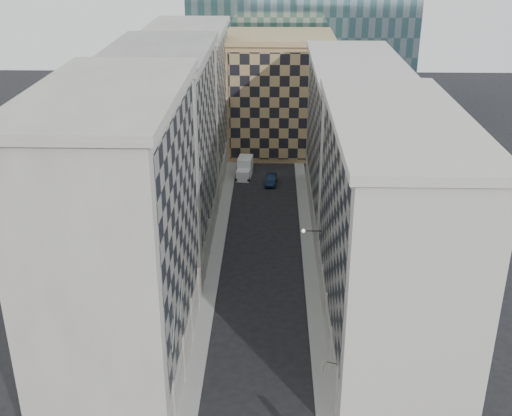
# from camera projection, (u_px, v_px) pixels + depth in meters

# --- Properties ---
(sidewalk_west) EXTENTS (1.50, 100.00, 0.15)m
(sidewalk_west) POSITION_uv_depth(u_px,v_px,m) (216.00, 255.00, 72.44)
(sidewalk_west) COLOR gray
(sidewalk_west) RESTS_ON ground
(sidewalk_east) EXTENTS (1.50, 100.00, 0.15)m
(sidewalk_east) POSITION_uv_depth(u_px,v_px,m) (309.00, 257.00, 72.20)
(sidewalk_east) COLOR gray
(sidewalk_east) RESTS_ON ground
(bldg_left_a) EXTENTS (10.80, 22.80, 23.70)m
(bldg_left_a) POSITION_uv_depth(u_px,v_px,m) (121.00, 237.00, 50.45)
(bldg_left_a) COLOR gray
(bldg_left_a) RESTS_ON ground
(bldg_left_b) EXTENTS (10.80, 22.80, 22.70)m
(bldg_left_b) POSITION_uv_depth(u_px,v_px,m) (165.00, 152.00, 70.77)
(bldg_left_b) COLOR gray
(bldg_left_b) RESTS_ON ground
(bldg_left_c) EXTENTS (10.80, 22.80, 21.70)m
(bldg_left_c) POSITION_uv_depth(u_px,v_px,m) (189.00, 105.00, 91.09)
(bldg_left_c) COLOR gray
(bldg_left_c) RESTS_ON ground
(bldg_right_a) EXTENTS (10.80, 26.80, 20.70)m
(bldg_right_a) POSITION_uv_depth(u_px,v_px,m) (388.00, 234.00, 54.21)
(bldg_right_a) COLOR #BBB6AB
(bldg_right_a) RESTS_ON ground
(bldg_right_b) EXTENTS (10.80, 28.80, 19.70)m
(bldg_right_b) POSITION_uv_depth(u_px,v_px,m) (352.00, 141.00, 79.08)
(bldg_right_b) COLOR #BBB6AB
(bldg_right_b) RESTS_ON ground
(tan_block) EXTENTS (16.80, 14.80, 18.80)m
(tan_block) POSITION_uv_depth(u_px,v_px,m) (279.00, 94.00, 103.13)
(tan_block) COLOR tan
(tan_block) RESTS_ON ground
(flagpoles_left) EXTENTS (0.10, 6.33, 2.33)m
(flagpoles_left) POSITION_uv_depth(u_px,v_px,m) (178.00, 314.00, 47.31)
(flagpoles_left) COLOR gray
(flagpoles_left) RESTS_ON ground
(bracket_lamp) EXTENTS (1.98, 0.36, 0.36)m
(bracket_lamp) POSITION_uv_depth(u_px,v_px,m) (305.00, 231.00, 64.25)
(bracket_lamp) COLOR black
(bracket_lamp) RESTS_ON ground
(box_truck) EXTENTS (2.46, 5.14, 2.74)m
(box_truck) POSITION_uv_depth(u_px,v_px,m) (245.00, 169.00, 95.10)
(box_truck) COLOR white
(box_truck) RESTS_ON ground
(dark_car) EXTENTS (1.79, 4.30, 1.38)m
(dark_car) POSITION_uv_depth(u_px,v_px,m) (271.00, 180.00, 92.35)
(dark_car) COLOR #0D1B32
(dark_car) RESTS_ON ground
(shop_sign) EXTENTS (1.12, 0.63, 0.73)m
(shop_sign) POSITION_uv_depth(u_px,v_px,m) (324.00, 366.00, 48.29)
(shop_sign) COLOR black
(shop_sign) RESTS_ON ground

